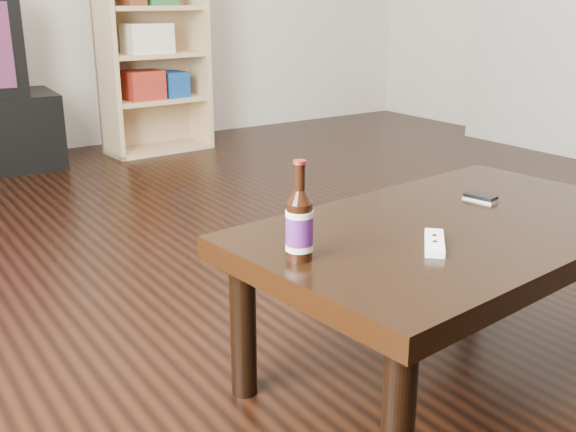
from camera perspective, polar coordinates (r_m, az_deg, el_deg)
floor at (r=2.46m, az=11.80°, el=-5.88°), size 5.00×6.00×0.01m
bookshelf at (r=4.53m, az=-11.56°, el=13.55°), size 0.69×0.34×1.25m
coffee_table at (r=1.80m, az=13.84°, el=-2.18°), size 1.20×0.77×0.43m
beer_bottle at (r=1.46m, az=0.98°, el=-0.80°), size 0.08×0.08×0.22m
phone at (r=1.99m, az=16.00°, el=1.53°), size 0.07×0.10×0.02m
remote at (r=1.59m, az=12.29°, el=-2.23°), size 0.14×0.14×0.02m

